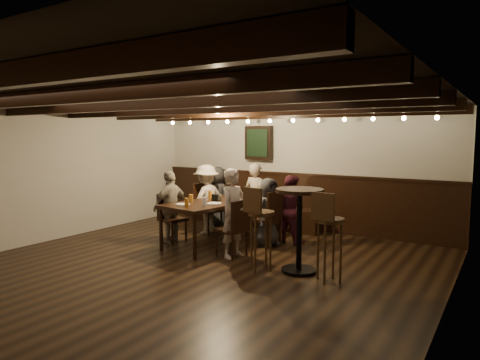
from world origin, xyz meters
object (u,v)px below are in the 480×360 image
Objects in this scene: high_top_table at (299,218)px; chair_left_far at (172,227)px; person_right_near at (268,212)px; bar_stool_left at (261,239)px; person_right_far at (234,213)px; person_bench_left at (217,197)px; chair_right_near at (267,229)px; bar_stool_right at (329,248)px; person_bench_centre at (256,198)px; person_bench_right at (290,209)px; chair_left_near at (208,218)px; chair_right_far at (232,239)px; person_left_near at (206,199)px; person_left_far at (171,206)px; dining_table at (219,204)px.

chair_left_far is at bearing 172.97° from high_top_table.
person_right_near is 0.99× the size of bar_stool_left.
person_right_far is at bearing 166.29° from bar_stool_left.
person_right_far is at bearing 140.71° from person_bench_left.
chair_right_near is 0.81× the size of bar_stool_right.
person_bench_left reaches higher than chair_right_near.
person_bench_centre reaches higher than person_bench_right.
person_right_far is (1.34, -1.09, 0.40)m from chair_left_near.
chair_right_far is 0.71× the size of person_bench_left.
person_bench_right is 1.71m from person_left_near.
person_left_far is at bearing 178.67° from bar_stool_left.
bar_stool_left is at bearing 130.05° from person_bench_centre.
dining_table is 1.98m from high_top_table.
person_bench_right is 1.02× the size of person_right_near.
chair_right_far is 2.14m from person_bench_left.
person_bench_right is at bearing 105.52° from chair_left_near.
chair_left_far is 0.73× the size of bar_stool_left.
chair_right_near is at bearing 32.00° from dining_table.
chair_right_near is 1.72m from person_bench_left.
person_left_far is 1.50m from person_right_far.
person_left_near is 1.13× the size of bar_stool_left.
person_right_far reaches higher than chair_right_near.
chair_right_near is 0.81× the size of person_right_near.
bar_stool_right is (0.50, -0.16, -0.33)m from high_top_table.
high_top_table is at bearing -125.60° from chair_right_near.
chair_left_near is at bearing 58.53° from person_right_far.
person_bench_centre is at bearing 128.66° from person_left_near.
chair_right_far is at bearing 90.00° from person_left_far.
chair_right_near is at bearing 1.89° from person_right_far.
person_bench_centre is 1.17× the size of high_top_table.
person_left_far is (-1.58, -0.69, 0.35)m from chair_right_near.
chair_left_near is 0.82× the size of bar_stool_right.
dining_table is 1.81× the size of bar_stool_right.
person_right_near is at bearing 0.00° from person_right_far.
person_right_near is (0.80, 0.34, -0.11)m from dining_table.
dining_table is at bearing 120.96° from person_right_near.
chair_right_near is 0.90m from chair_right_far.
person_left_far is 1.08× the size of bar_stool_left.
person_bench_right is at bearing -18.43° from person_right_near.
bar_stool_left reaches higher than chair_right_near.
person_right_far reaches higher than bar_stool_right.
chair_right_near is 1.37m from bar_stool_left.
bar_stool_right is at bearing 89.01° from chair_left_far.
chair_right_near is at bearing 127.92° from bar_stool_left.
person_right_far is (-0.09, -0.90, 0.40)m from chair_right_near.
bar_stool_right reaches higher than dining_table.
bar_stool_left is 1.00× the size of bar_stool_right.
chair_right_far is 0.76× the size of bar_stool_right.
chair_left_far is 0.63× the size of person_right_far.
person_right_far is (-0.12, -0.89, 0.11)m from person_right_near.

